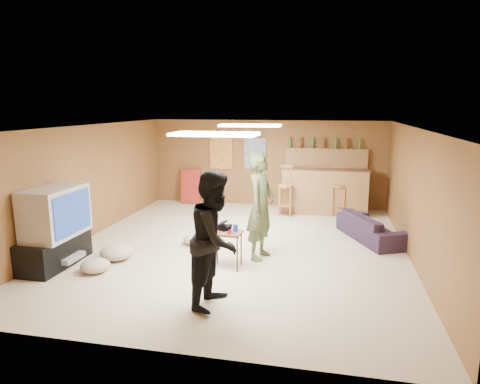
% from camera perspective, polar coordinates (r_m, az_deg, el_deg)
% --- Properties ---
extents(ground, '(7.00, 7.00, 0.00)m').
position_cam_1_polar(ground, '(7.95, -0.30, -7.37)').
color(ground, beige).
rests_on(ground, ground).
extents(ceiling, '(6.00, 7.00, 0.02)m').
position_cam_1_polar(ceiling, '(7.53, -0.32, 8.69)').
color(ceiling, silver).
rests_on(ceiling, ground).
extents(wall_back, '(6.00, 0.02, 2.20)m').
position_cam_1_polar(wall_back, '(11.06, 3.56, 3.84)').
color(wall_back, brown).
rests_on(wall_back, ground).
extents(wall_front, '(6.00, 0.02, 2.20)m').
position_cam_1_polar(wall_front, '(4.42, -10.12, -8.10)').
color(wall_front, brown).
rests_on(wall_front, ground).
extents(wall_left, '(0.02, 7.00, 2.20)m').
position_cam_1_polar(wall_left, '(8.79, -19.79, 1.19)').
color(wall_left, brown).
rests_on(wall_left, ground).
extents(wall_right, '(0.02, 7.00, 2.20)m').
position_cam_1_polar(wall_right, '(7.62, 22.31, -0.49)').
color(wall_right, brown).
rests_on(wall_right, ground).
extents(tv_stand, '(0.55, 1.30, 0.50)m').
position_cam_1_polar(tv_stand, '(7.63, -23.45, -7.18)').
color(tv_stand, black).
rests_on(tv_stand, ground).
extents(dvd_box, '(0.35, 0.50, 0.08)m').
position_cam_1_polar(dvd_box, '(7.54, -22.01, -8.08)').
color(dvd_box, '#B2B2B7').
rests_on(dvd_box, tv_stand).
extents(tv_body, '(0.60, 1.10, 0.80)m').
position_cam_1_polar(tv_body, '(7.42, -23.41, -2.47)').
color(tv_body, '#B2B2B7').
rests_on(tv_body, tv_stand).
extents(tv_screen, '(0.02, 0.95, 0.65)m').
position_cam_1_polar(tv_screen, '(7.25, -21.40, -2.63)').
color(tv_screen, navy).
rests_on(tv_screen, tv_body).
extents(bar_counter, '(2.00, 0.60, 1.10)m').
position_cam_1_polar(bar_counter, '(10.49, 11.20, 0.18)').
color(bar_counter, '#9A6638').
rests_on(bar_counter, ground).
extents(bar_lip, '(2.10, 0.12, 0.05)m').
position_cam_1_polar(bar_lip, '(10.15, 11.30, 2.95)').
color(bar_lip, '#3E2013').
rests_on(bar_lip, bar_counter).
extents(bar_shelf, '(2.00, 0.18, 0.05)m').
position_cam_1_polar(bar_shelf, '(10.80, 11.44, 5.59)').
color(bar_shelf, '#9A6638').
rests_on(bar_shelf, bar_backing).
extents(bar_backing, '(2.00, 0.14, 0.60)m').
position_cam_1_polar(bar_backing, '(10.85, 11.38, 4.02)').
color(bar_backing, '#9A6638').
rests_on(bar_backing, bar_counter).
extents(poster_left, '(0.60, 0.03, 0.85)m').
position_cam_1_polar(poster_left, '(11.23, -2.54, 5.25)').
color(poster_left, '#BF3F26').
rests_on(poster_left, wall_back).
extents(poster_right, '(0.55, 0.03, 0.80)m').
position_cam_1_polar(poster_right, '(11.04, 2.00, 5.15)').
color(poster_right, '#334C99').
rests_on(poster_right, wall_back).
extents(folding_chair_stack, '(0.50, 0.26, 0.91)m').
position_cam_1_polar(folding_chair_stack, '(11.44, -6.59, 0.74)').
color(folding_chair_stack, '#B42B21').
rests_on(folding_chair_stack, ground).
extents(ceiling_panel_front, '(1.20, 0.60, 0.04)m').
position_cam_1_polar(ceiling_panel_front, '(6.08, -3.36, 7.71)').
color(ceiling_panel_front, white).
rests_on(ceiling_panel_front, ceiling).
extents(ceiling_panel_back, '(1.20, 0.60, 0.04)m').
position_cam_1_polar(ceiling_panel_back, '(8.71, 1.38, 8.86)').
color(ceiling_panel_back, white).
rests_on(ceiling_panel_back, ceiling).
extents(person_olive, '(0.57, 0.74, 1.82)m').
position_cam_1_polar(person_olive, '(7.18, 2.78, -1.89)').
color(person_olive, '#4B5732').
rests_on(person_olive, ground).
extents(person_black, '(0.80, 0.96, 1.78)m').
position_cam_1_polar(person_black, '(5.52, -3.25, -6.25)').
color(person_black, black).
rests_on(person_black, ground).
extents(sofa, '(1.32, 1.83, 0.50)m').
position_cam_1_polar(sofa, '(8.70, 17.10, -4.50)').
color(sofa, black).
rests_on(sofa, ground).
extents(tray_table, '(0.48, 0.39, 0.60)m').
position_cam_1_polar(tray_table, '(6.89, -1.75, -7.73)').
color(tray_table, '#3E2013').
rests_on(tray_table, ground).
extents(cup_red_near, '(0.11, 0.11, 0.12)m').
position_cam_1_polar(cup_red_near, '(6.85, -2.82, -4.71)').
color(cup_red_near, red).
rests_on(cup_red_near, tray_table).
extents(cup_red_far, '(0.10, 0.10, 0.11)m').
position_cam_1_polar(cup_red_far, '(6.69, -1.48, -5.13)').
color(cup_red_far, red).
rests_on(cup_red_far, tray_table).
extents(cup_blue, '(0.09, 0.09, 0.11)m').
position_cam_1_polar(cup_blue, '(6.83, -0.62, -4.79)').
color(cup_blue, navy).
rests_on(cup_blue, tray_table).
extents(bar_stool_left, '(0.52, 0.52, 1.34)m').
position_cam_1_polar(bar_stool_left, '(10.07, 6.10, 0.56)').
color(bar_stool_left, '#9A6638').
rests_on(bar_stool_left, ground).
extents(bar_stool_right, '(0.53, 0.53, 1.33)m').
position_cam_1_polar(bar_stool_right, '(10.29, 13.04, 0.53)').
color(bar_stool_right, '#9A6638').
rests_on(bar_stool_right, ground).
extents(cushion_near_tv, '(0.71, 0.71, 0.25)m').
position_cam_1_polar(cushion_near_tv, '(7.61, -16.12, -7.70)').
color(cushion_near_tv, tan).
rests_on(cushion_near_tv, ground).
extents(cushion_mid, '(0.63, 0.63, 0.21)m').
position_cam_1_polar(cushion_mid, '(8.12, -5.93, -6.21)').
color(cushion_mid, tan).
rests_on(cushion_mid, ground).
extents(cushion_far, '(0.59, 0.59, 0.21)m').
position_cam_1_polar(cushion_far, '(7.16, -18.74, -9.27)').
color(cushion_far, tan).
rests_on(cushion_far, ground).
extents(bottle_row, '(1.76, 0.08, 0.26)m').
position_cam_1_polar(bottle_row, '(10.77, 11.15, 6.41)').
color(bottle_row, '#3F7233').
rests_on(bottle_row, bar_shelf).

